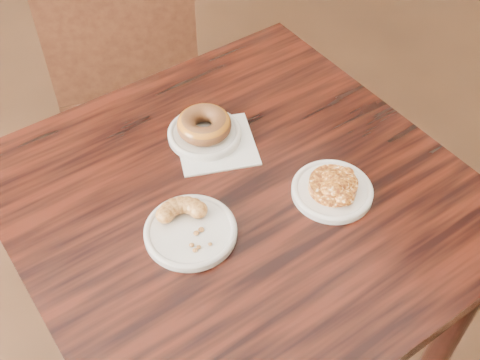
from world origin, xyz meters
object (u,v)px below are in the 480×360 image
glazed_donut (204,125)px  cruller_fragment (190,224)px  cafe_table (240,297)px  apple_fritter (333,184)px  chair_far (126,62)px

glazed_donut → cruller_fragment: size_ratio=0.99×
cafe_table → apple_fritter: apple_fritter is taller
cafe_table → cruller_fragment: size_ratio=7.26×
cafe_table → glazed_donut: 0.45m
chair_far → cafe_table: bearing=102.0°
chair_far → cruller_fragment: 1.01m
cafe_table → apple_fritter: 0.44m
cafe_table → glazed_donut: (0.02, 0.17, 0.41)m
cafe_table → glazed_donut: bearing=80.4°
chair_far → glazed_donut: bearing=101.7°
chair_far → glazed_donut: 0.80m
cafe_table → apple_fritter: bearing=-34.7°
cafe_table → glazed_donut: size_ratio=7.37×
cafe_table → chair_far: 0.90m
chair_far → cruller_fragment: chair_far is taller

